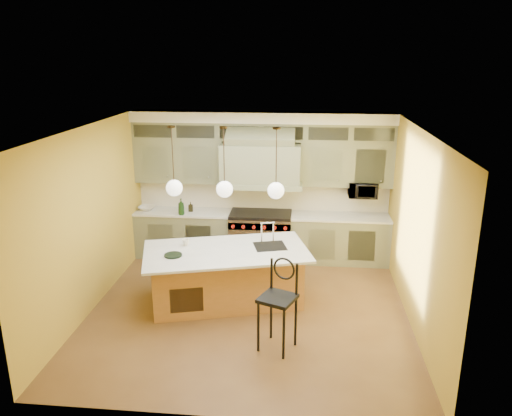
# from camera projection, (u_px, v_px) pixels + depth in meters

# --- Properties ---
(floor) EXTENTS (5.00, 5.00, 0.00)m
(floor) POSITION_uv_depth(u_px,v_px,m) (249.00, 310.00, 8.01)
(floor) COLOR brown
(floor) RESTS_ON ground
(ceiling) EXTENTS (5.00, 5.00, 0.00)m
(ceiling) POSITION_uv_depth(u_px,v_px,m) (248.00, 129.00, 7.16)
(ceiling) COLOR white
(ceiling) RESTS_ON wall_back
(wall_back) EXTENTS (5.00, 0.00, 5.00)m
(wall_back) POSITION_uv_depth(u_px,v_px,m) (262.00, 184.00, 9.96)
(wall_back) COLOR gold
(wall_back) RESTS_ON ground
(wall_front) EXTENTS (5.00, 0.00, 5.00)m
(wall_front) POSITION_uv_depth(u_px,v_px,m) (221.00, 302.00, 5.21)
(wall_front) COLOR gold
(wall_front) RESTS_ON ground
(wall_left) EXTENTS (0.00, 5.00, 5.00)m
(wall_left) POSITION_uv_depth(u_px,v_px,m) (90.00, 219.00, 7.82)
(wall_left) COLOR gold
(wall_left) RESTS_ON ground
(wall_right) EXTENTS (0.00, 5.00, 5.00)m
(wall_right) POSITION_uv_depth(u_px,v_px,m) (416.00, 230.00, 7.35)
(wall_right) COLOR gold
(wall_right) RESTS_ON ground
(back_cabinetry) EXTENTS (5.00, 0.77, 2.90)m
(back_cabinetry) POSITION_uv_depth(u_px,v_px,m) (261.00, 188.00, 9.72)
(back_cabinetry) COLOR #747C5C
(back_cabinetry) RESTS_ON floor
(range) EXTENTS (1.20, 0.74, 0.96)m
(range) POSITION_uv_depth(u_px,v_px,m) (261.00, 235.00, 9.91)
(range) COLOR silver
(range) RESTS_ON floor
(kitchen_island) EXTENTS (2.88, 2.02, 1.35)m
(kitchen_island) POSITION_uv_depth(u_px,v_px,m) (227.00, 275.00, 8.18)
(kitchen_island) COLOR #A06F39
(kitchen_island) RESTS_ON floor
(counter_stool) EXTENTS (0.59, 0.59, 1.29)m
(counter_stool) POSITION_uv_depth(u_px,v_px,m) (279.00, 299.00, 6.78)
(counter_stool) COLOR black
(counter_stool) RESTS_ON floor
(microwave) EXTENTS (0.54, 0.37, 0.30)m
(microwave) POSITION_uv_depth(u_px,v_px,m) (363.00, 190.00, 9.54)
(microwave) COLOR black
(microwave) RESTS_ON back_cabinetry
(oil_bottle_a) EXTENTS (0.13, 0.13, 0.32)m
(oil_bottle_a) POSITION_uv_depth(u_px,v_px,m) (181.00, 207.00, 9.66)
(oil_bottle_a) COLOR black
(oil_bottle_a) RESTS_ON back_cabinetry
(oil_bottle_b) EXTENTS (0.10, 0.10, 0.19)m
(oil_bottle_b) POSITION_uv_depth(u_px,v_px,m) (191.00, 207.00, 9.89)
(oil_bottle_b) COLOR black
(oil_bottle_b) RESTS_ON back_cabinetry
(fruit_bowl) EXTENTS (0.35, 0.35, 0.08)m
(fruit_bowl) POSITION_uv_depth(u_px,v_px,m) (147.00, 208.00, 9.99)
(fruit_bowl) COLOR silver
(fruit_bowl) RESTS_ON back_cabinetry
(cup) EXTENTS (0.13, 0.13, 0.11)m
(cup) POSITION_uv_depth(u_px,v_px,m) (186.00, 243.00, 8.18)
(cup) COLOR silver
(cup) RESTS_ON kitchen_island
(pendant_left) EXTENTS (0.26, 0.26, 1.11)m
(pendant_left) POSITION_uv_depth(u_px,v_px,m) (174.00, 186.00, 7.82)
(pendant_left) COLOR #2D2319
(pendant_left) RESTS_ON ceiling
(pendant_center) EXTENTS (0.26, 0.26, 1.11)m
(pendant_center) POSITION_uv_depth(u_px,v_px,m) (225.00, 187.00, 7.74)
(pendant_center) COLOR #2D2319
(pendant_center) RESTS_ON ceiling
(pendant_right) EXTENTS (0.26, 0.26, 1.11)m
(pendant_right) POSITION_uv_depth(u_px,v_px,m) (276.00, 189.00, 7.67)
(pendant_right) COLOR #2D2319
(pendant_right) RESTS_ON ceiling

